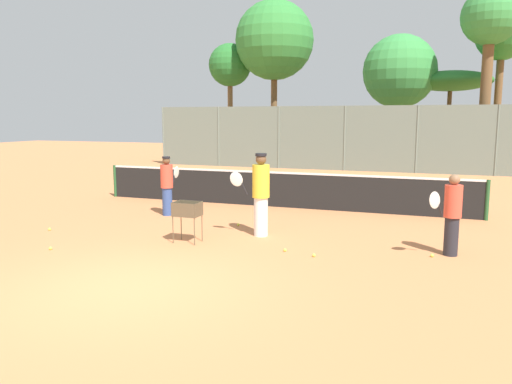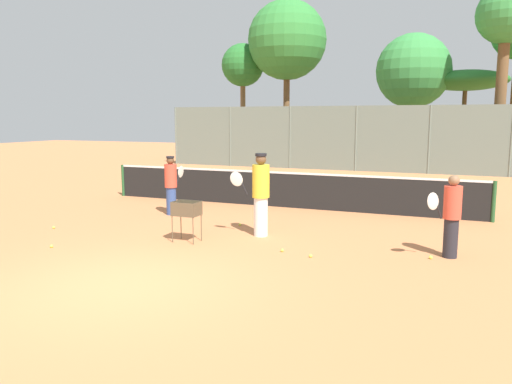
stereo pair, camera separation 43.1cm
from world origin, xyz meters
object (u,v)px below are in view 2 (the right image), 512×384
(tennis_net, at_px, (281,189))
(parked_car, at_px, (327,151))
(player_red_cap, at_px, (261,193))
(ball_cart, at_px, (186,212))
(player_white_outfit, at_px, (451,215))
(player_yellow_shirt, at_px, (171,184))

(tennis_net, height_order, parked_car, parked_car)
(tennis_net, bearing_deg, player_red_cap, -77.75)
(tennis_net, distance_m, ball_cart, 4.79)
(tennis_net, height_order, ball_cart, tennis_net)
(player_white_outfit, relative_size, player_yellow_shirt, 0.98)
(tennis_net, xyz_separation_m, ball_cart, (-0.48, -4.76, 0.10))
(tennis_net, height_order, player_white_outfit, player_white_outfit)
(tennis_net, height_order, player_yellow_shirt, player_yellow_shirt)
(tennis_net, distance_m, player_red_cap, 3.76)
(ball_cart, bearing_deg, player_red_cap, 41.13)
(tennis_net, relative_size, ball_cart, 13.16)
(player_yellow_shirt, xyz_separation_m, parked_car, (-0.14, 17.68, -0.18))
(parked_car, bearing_deg, player_yellow_shirt, -89.56)
(tennis_net, relative_size, player_yellow_shirt, 7.18)
(player_white_outfit, bearing_deg, ball_cart, -40.75)
(player_yellow_shirt, relative_size, ball_cart, 1.83)
(tennis_net, bearing_deg, player_white_outfit, -39.13)
(player_red_cap, bearing_deg, player_yellow_shirt, -35.97)
(player_white_outfit, xyz_separation_m, player_yellow_shirt, (-7.24, 1.66, 0.02))
(tennis_net, bearing_deg, ball_cart, -95.77)
(player_white_outfit, relative_size, ball_cart, 1.80)
(player_red_cap, bearing_deg, tennis_net, -90.28)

